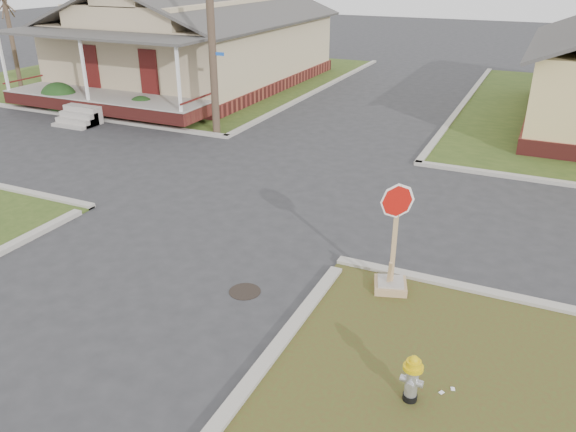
% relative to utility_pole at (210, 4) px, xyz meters
% --- Properties ---
extents(ground, '(120.00, 120.00, 0.00)m').
position_rel_utility_pole_xyz_m(ground, '(4.20, -8.90, -4.66)').
color(ground, '#2D2D30').
rests_on(ground, ground).
extents(verge_far_left, '(19.00, 19.00, 0.05)m').
position_rel_utility_pole_xyz_m(verge_far_left, '(-8.80, 9.10, -4.64)').
color(verge_far_left, '#32491A').
rests_on(verge_far_left, ground).
extents(curbs, '(80.00, 40.00, 0.12)m').
position_rel_utility_pole_xyz_m(curbs, '(4.20, -3.90, -4.66)').
color(curbs, '#ABA59A').
rests_on(curbs, ground).
extents(manhole, '(0.64, 0.64, 0.01)m').
position_rel_utility_pole_xyz_m(manhole, '(6.40, -9.40, -4.66)').
color(manhole, black).
rests_on(manhole, ground).
extents(corner_house, '(10.10, 15.50, 5.30)m').
position_rel_utility_pole_xyz_m(corner_house, '(-5.80, 7.78, -2.38)').
color(corner_house, maroon).
rests_on(corner_house, ground).
extents(utility_pole, '(1.80, 0.28, 9.00)m').
position_rel_utility_pole_xyz_m(utility_pole, '(0.00, 0.00, 0.00)').
color(utility_pole, '#403125').
rests_on(utility_pole, ground).
extents(tree_far_left, '(0.22, 0.22, 4.90)m').
position_rel_utility_pole_xyz_m(tree_far_left, '(-13.80, 3.10, -2.16)').
color(tree_far_left, '#403125').
rests_on(tree_far_left, verge_far_left).
extents(fire_hydrant, '(0.30, 0.30, 0.80)m').
position_rel_utility_pole_xyz_m(fire_hydrant, '(10.14, -11.07, -4.17)').
color(fire_hydrant, black).
rests_on(fire_hydrant, ground).
extents(stop_sign, '(0.65, 0.63, 2.28)m').
position_rel_utility_pole_xyz_m(stop_sign, '(9.03, -8.16, -4.12)').
color(stop_sign, tan).
rests_on(stop_sign, ground).
extents(hedge_left, '(1.55, 1.27, 1.19)m').
position_rel_utility_pole_xyz_m(hedge_left, '(-8.00, 0.10, -4.02)').
color(hedge_left, '#183B15').
rests_on(hedge_left, verge_far_left).
extents(hedge_right, '(1.29, 1.06, 0.99)m').
position_rel_utility_pole_xyz_m(hedge_right, '(-3.92, 0.54, -4.12)').
color(hedge_right, '#183B15').
rests_on(hedge_right, verge_far_left).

